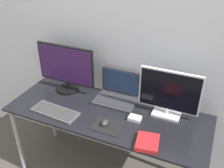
# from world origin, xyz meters

# --- Properties ---
(wall_back) EXTENTS (7.00, 0.05, 2.50)m
(wall_back) POSITION_xyz_m (0.00, 0.70, 1.25)
(wall_back) COLOR silver
(wall_back) RESTS_ON ground_plane
(desk) EXTENTS (1.68, 0.63, 0.74)m
(desk) POSITION_xyz_m (0.00, 0.32, 0.66)
(desk) COLOR black
(desk) RESTS_ON ground_plane
(monitor_left) EXTENTS (0.56, 0.20, 0.45)m
(monitor_left) POSITION_xyz_m (-0.49, 0.49, 0.97)
(monitor_left) COLOR black
(monitor_left) RESTS_ON desk
(monitor_right) EXTENTS (0.49, 0.16, 0.40)m
(monitor_right) POSITION_xyz_m (0.46, 0.49, 0.94)
(monitor_right) COLOR silver
(monitor_right) RESTS_ON desk
(laptop) EXTENTS (0.36, 0.25, 0.26)m
(laptop) POSITION_xyz_m (0.00, 0.54, 0.80)
(laptop) COLOR #333338
(laptop) RESTS_ON desk
(keyboard) EXTENTS (0.42, 0.19, 0.02)m
(keyboard) POSITION_xyz_m (-0.39, 0.14, 0.75)
(keyboard) COLOR #4C4C51
(keyboard) RESTS_ON desk
(mousepad) EXTENTS (0.24, 0.18, 0.00)m
(mousepad) POSITION_xyz_m (0.08, 0.16, 0.74)
(mousepad) COLOR black
(mousepad) RESTS_ON desk
(mouse) EXTENTS (0.05, 0.07, 0.04)m
(mouse) POSITION_xyz_m (0.05, 0.16, 0.76)
(mouse) COLOR #333333
(mouse) RESTS_ON mousepad
(book) EXTENTS (0.18, 0.21, 0.03)m
(book) POSITION_xyz_m (0.42, 0.09, 0.76)
(book) COLOR red
(book) RESTS_ON desk
(power_brick) EXTENTS (0.10, 0.07, 0.03)m
(power_brick) POSITION_xyz_m (0.24, 0.32, 0.76)
(power_brick) COLOR white
(power_brick) RESTS_ON desk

